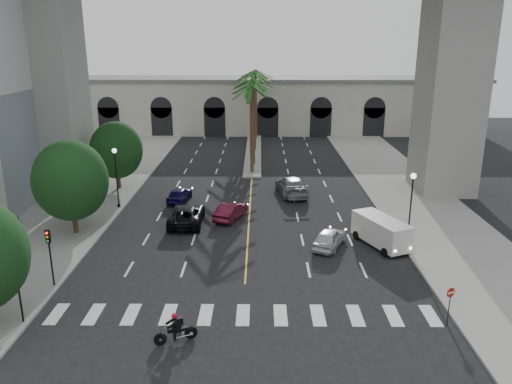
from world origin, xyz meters
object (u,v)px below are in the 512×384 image
Objects in this scene: traffic_signal_far at (49,248)px; car_a at (329,238)px; lamp_post_right at (411,203)px; pedestrian_a at (6,272)px; lamp_post_left_far at (116,173)px; traffic_signal_near at (17,280)px; motorcycle_rider at (177,329)px; car_e at (179,194)px; pedestrian_b at (18,228)px; car_d at (292,186)px; cargo_van at (381,231)px; car_c at (187,214)px; do_not_enter_sign at (450,298)px; car_b at (231,211)px.

traffic_signal_far reaches higher than car_a.
lamp_post_right is 3.21× the size of pedestrian_a.
traffic_signal_near is (0.10, -18.50, -0.71)m from lamp_post_left_far.
pedestrian_a reaches higher than motorcycle_rider.
car_e is (-17.83, 10.09, -2.56)m from lamp_post_right.
car_d is at bearing 35.51° from pedestrian_b.
lamp_post_right is at bearing 113.70° from car_d.
car_d is at bearing 51.45° from motorcycle_rider.
cargo_van is 3.08× the size of pedestrian_a.
cargo_van reaches higher than car_c.
car_a is at bearing 30.93° from traffic_signal_near.
pedestrian_b is (-5.42, 11.25, -1.52)m from traffic_signal_near.
lamp_post_left_far is 28.70m from do_not_enter_sign.
car_e is (-1.48, 5.74, -0.10)m from car_c.
pedestrian_a is (-17.93, -18.77, 0.12)m from car_d.
cargo_van is at bearing 20.91° from motorcycle_rider.
car_e is at bearing 73.65° from traffic_signal_far.
pedestrian_b is (-11.77, -3.60, 0.22)m from car_c.
lamp_post_left_far is 1.00× the size of lamp_post_right.
pedestrian_a reaches higher than car_b.
traffic_signal_near is 2.18× the size of pedestrian_b.
car_a is at bearing 90.89° from car_d.
car_d is (15.18, 18.80, -1.65)m from traffic_signal_far.
do_not_enter_sign is (21.80, -3.98, -0.94)m from traffic_signal_far.
do_not_enter_sign is at bearing -16.21° from motorcycle_rider.
pedestrian_b is (-26.20, 0.82, -0.16)m from cargo_van.
car_b is 17.33m from pedestrian_a.
traffic_signal_near reaches higher than do_not_enter_sign.
cargo_van reaches higher than pedestrian_b.
car_e is at bearing 48.47° from pedestrian_b.
car_e is at bearing 4.36° from car_d.
traffic_signal_far is 1.68× the size of do_not_enter_sign.
motorcycle_rider is 17.34m from cargo_van.
pedestrian_b is at bearing 16.24° from car_c.
car_d is at bearing 81.73° from do_not_enter_sign.
motorcycle_rider is 1.21× the size of pedestrian_a.
lamp_post_left_far is 3.19× the size of pedestrian_b.
motorcycle_rider is at bearing 106.35° from car_e.
motorcycle_rider is at bearing -33.78° from traffic_signal_far.
traffic_signal_near is 27.44m from car_d.
car_c is 11.88m from car_d.
lamp_post_left_far is at bearing 160.67° from lamp_post_right.
car_a is 20.79m from pedestrian_a.
pedestrian_b is (-20.60, -11.55, 0.13)m from car_d.
pedestrian_a is at bearing 38.56° from car_d.
do_not_enter_sign is at bearing 139.49° from car_a.
traffic_signal_near reaches higher than pedestrian_b.
car_e is 0.76× the size of cargo_van.
traffic_signal_near is at bearing -89.69° from lamp_post_left_far.
motorcycle_rider reaches higher than car_a.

